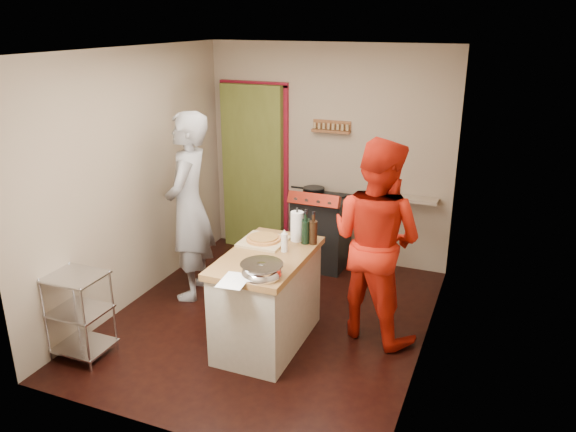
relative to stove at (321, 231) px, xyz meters
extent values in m
plane|color=black|center=(-0.05, -1.42, -0.45)|extent=(3.50, 3.50, 0.00)
cube|color=gray|center=(-0.05, 0.33, 0.85)|extent=(3.00, 0.04, 2.60)
cube|color=#565B23|center=(-1.00, 0.38, 0.60)|extent=(0.80, 0.40, 2.10)
cube|color=maroon|center=(-1.42, 0.31, 0.60)|extent=(0.06, 0.06, 2.10)
cube|color=maroon|center=(-0.58, 0.31, 0.60)|extent=(0.06, 0.06, 2.10)
cube|color=maroon|center=(-1.00, 0.31, 1.65)|extent=(0.90, 0.06, 0.06)
cube|color=brown|center=(0.00, 0.28, 1.15)|extent=(0.46, 0.09, 0.03)
cube|color=brown|center=(0.00, 0.32, 1.21)|extent=(0.46, 0.02, 0.12)
cube|color=olive|center=(0.00, 0.28, 1.21)|extent=(0.42, 0.04, 0.07)
cube|color=gray|center=(0.90, 0.23, 0.45)|extent=(0.80, 0.18, 0.04)
cube|color=black|center=(0.70, 0.23, 0.57)|extent=(0.10, 0.14, 0.22)
cube|color=gray|center=(-1.55, -1.42, 0.85)|extent=(0.04, 3.50, 2.60)
cube|color=gray|center=(1.45, -1.42, 0.85)|extent=(0.04, 3.50, 2.60)
cube|color=white|center=(-0.05, -1.42, 2.16)|extent=(3.00, 3.50, 0.02)
cube|color=black|center=(0.00, 0.01, -0.05)|extent=(0.60, 0.55, 0.80)
cube|color=black|center=(0.00, 0.01, 0.38)|extent=(0.60, 0.55, 0.06)
cube|color=maroon|center=(0.00, -0.27, 0.47)|extent=(0.60, 0.15, 0.17)
cylinder|color=black|center=(-0.15, 0.14, 0.46)|extent=(0.26, 0.26, 0.05)
cylinder|color=silver|center=(-1.55, -2.80, -0.05)|extent=(0.02, 0.02, 0.80)
cylinder|color=silver|center=(-1.11, -2.80, -0.05)|extent=(0.02, 0.02, 0.80)
cylinder|color=silver|center=(-1.55, -2.44, -0.05)|extent=(0.02, 0.02, 0.80)
cylinder|color=silver|center=(-1.11, -2.44, -0.05)|extent=(0.02, 0.02, 0.80)
cube|color=silver|center=(-1.33, -2.62, -0.35)|extent=(0.48, 0.40, 0.02)
cube|color=silver|center=(-1.33, -2.62, 0.00)|extent=(0.48, 0.40, 0.02)
cube|color=silver|center=(-1.33, -2.62, 0.33)|extent=(0.48, 0.40, 0.02)
cube|color=#BAB39E|center=(0.10, -1.80, -0.04)|extent=(0.64, 1.12, 0.83)
cube|color=olive|center=(0.10, -1.80, 0.41)|extent=(0.69, 1.17, 0.06)
cube|color=tan|center=(-0.04, -1.56, 0.45)|extent=(0.40, 0.40, 0.02)
cylinder|color=#CD8240|center=(-0.04, -1.56, 0.47)|extent=(0.32, 0.32, 0.02)
ellipsoid|color=silver|center=(0.25, -2.22, 0.49)|extent=(0.35, 0.35, 0.11)
cylinder|color=white|center=(0.23, -1.39, 0.58)|extent=(0.12, 0.12, 0.28)
cylinder|color=silver|center=(0.22, -1.68, 0.52)|extent=(0.06, 0.06, 0.17)
cube|color=white|center=(0.08, -2.38, 0.44)|extent=(0.24, 0.32, 0.00)
cylinder|color=black|center=(0.32, -1.39, 0.59)|extent=(0.08, 0.08, 0.31)
cylinder|color=black|center=(0.40, -1.42, 0.59)|extent=(0.08, 0.08, 0.31)
cylinder|color=black|center=(0.33, -1.44, 0.59)|extent=(0.08, 0.08, 0.31)
imported|color=#B9B9BE|center=(-1.05, -1.21, 0.55)|extent=(0.64, 0.82, 1.99)
imported|color=red|center=(0.95, -1.27, 0.50)|extent=(1.11, 0.98, 1.90)
camera|label=1|loc=(1.99, -5.94, 2.42)|focal=35.00mm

